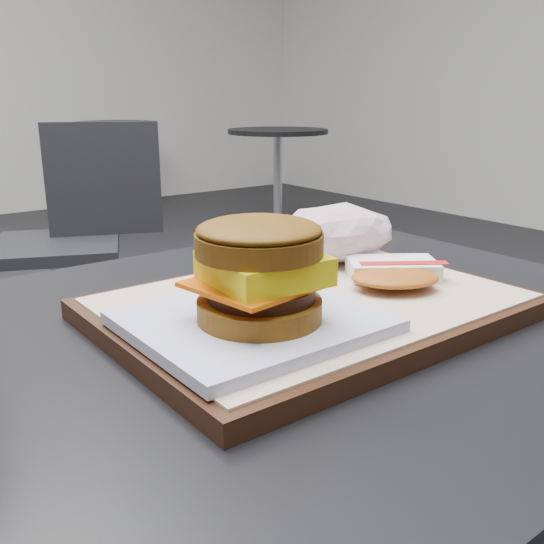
{
  "coord_description": "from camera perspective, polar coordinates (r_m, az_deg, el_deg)",
  "views": [
    {
      "loc": [
        -0.31,
        -0.42,
        0.97
      ],
      "look_at": [
        -0.02,
        -0.04,
        0.83
      ],
      "focal_mm": 40.0,
      "sensor_mm": 36.0,
      "label": 1
    }
  ],
  "objects": [
    {
      "name": "crumpled_wrapper",
      "position": [
        0.7,
        6.18,
        3.71
      ],
      "size": [
        0.14,
        0.11,
        0.06
      ],
      "primitive_type": null,
      "color": "silver",
      "rests_on": "serving_tray"
    },
    {
      "name": "bg_table_near",
      "position": [
        4.1,
        0.55,
        10.7
      ],
      "size": [
        0.66,
        0.66,
        0.75
      ],
      "color": "black",
      "rests_on": "ground"
    },
    {
      "name": "customer_table",
      "position": [
        0.65,
        -0.71,
        -20.5
      ],
      "size": [
        0.8,
        0.6,
        0.77
      ],
      "color": "#A5A5AA",
      "rests_on": "ground"
    },
    {
      "name": "hash_brown",
      "position": [
        0.62,
        11.35,
        -0.06
      ],
      "size": [
        0.14,
        0.13,
        0.02
      ],
      "color": "white",
      "rests_on": "serving_tray"
    },
    {
      "name": "neighbor_chair",
      "position": [
        2.25,
        -18.11,
        3.76
      ],
      "size": [
        0.66,
        0.55,
        0.88
      ],
      "color": "#9E9EA3",
      "rests_on": "ground"
    },
    {
      "name": "serving_tray",
      "position": [
        0.58,
        3.71,
        -3.26
      ],
      "size": [
        0.38,
        0.28,
        0.02
      ],
      "color": "black",
      "rests_on": "customer_table"
    },
    {
      "name": "breakfast_sandwich",
      "position": [
        0.48,
        -1.35,
        -1.08
      ],
      "size": [
        0.19,
        0.17,
        0.09
      ],
      "color": "white",
      "rests_on": "serving_tray"
    },
    {
      "name": "bg_table_far",
      "position": [
        5.36,
        -14.45,
        11.55
      ],
      "size": [
        0.66,
        0.66,
        0.75
      ],
      "color": "black",
      "rests_on": "ground"
    }
  ]
}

